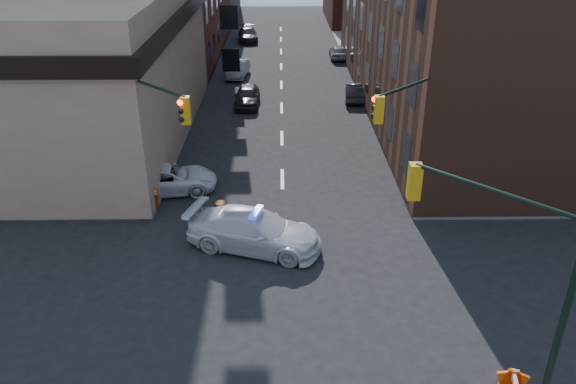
{
  "coord_description": "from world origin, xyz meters",
  "views": [
    {
      "loc": [
        -0.06,
        -17.01,
        12.85
      ],
      "look_at": [
        0.22,
        4.11,
        2.2
      ],
      "focal_mm": 35.0,
      "sensor_mm": 36.0,
      "label": 1
    }
  ],
  "objects_px": {
    "pickup": "(168,179)",
    "barrel_road": "(295,236)",
    "pedestrian_a": "(95,199)",
    "barrel_bank": "(221,212)",
    "pedestrian_b": "(69,174)",
    "parked_car_wnear": "(247,96)",
    "parked_car_wfar": "(238,69)",
    "barricade_nw_a": "(145,199)",
    "police_car": "(255,231)",
    "parked_car_enear": "(355,91)"
  },
  "relations": [
    {
      "from": "pickup",
      "to": "barrel_road",
      "type": "bearing_deg",
      "value": -138.7
    },
    {
      "from": "pedestrian_a",
      "to": "barrel_bank",
      "type": "bearing_deg",
      "value": 17.93
    },
    {
      "from": "pedestrian_a",
      "to": "barrel_road",
      "type": "height_order",
      "value": "pedestrian_a"
    },
    {
      "from": "pedestrian_b",
      "to": "barrel_bank",
      "type": "xyz_separation_m",
      "value": [
        7.92,
        -3.14,
        -0.51
      ]
    },
    {
      "from": "parked_car_wnear",
      "to": "parked_car_wfar",
      "type": "relative_size",
      "value": 1.02
    },
    {
      "from": "pickup",
      "to": "pedestrian_a",
      "type": "bearing_deg",
      "value": 124.34
    },
    {
      "from": "pedestrian_a",
      "to": "barricade_nw_a",
      "type": "bearing_deg",
      "value": 37.34
    },
    {
      "from": "parked_car_wfar",
      "to": "barrel_bank",
      "type": "xyz_separation_m",
      "value": [
        0.86,
        -24.96,
        -0.22
      ]
    },
    {
      "from": "police_car",
      "to": "pedestrian_a",
      "type": "relative_size",
      "value": 3.62
    },
    {
      "from": "pickup",
      "to": "barrel_bank",
      "type": "bearing_deg",
      "value": -144.5
    },
    {
      "from": "parked_car_enear",
      "to": "barrel_bank",
      "type": "xyz_separation_m",
      "value": [
        -8.34,
        -18.33,
        -0.18
      ]
    },
    {
      "from": "parked_car_enear",
      "to": "pedestrian_a",
      "type": "xyz_separation_m",
      "value": [
        -14.13,
        -17.93,
        0.29
      ]
    },
    {
      "from": "police_car",
      "to": "barricade_nw_a",
      "type": "distance_m",
      "value": 6.27
    },
    {
      "from": "parked_car_enear",
      "to": "pedestrian_a",
      "type": "distance_m",
      "value": 22.83
    },
    {
      "from": "parked_car_wnear",
      "to": "police_car",
      "type": "bearing_deg",
      "value": -84.8
    },
    {
      "from": "pickup",
      "to": "parked_car_enear",
      "type": "xyz_separation_m",
      "value": [
        11.3,
        15.28,
        -0.04
      ]
    },
    {
      "from": "police_car",
      "to": "parked_car_wfar",
      "type": "distance_m",
      "value": 27.42
    },
    {
      "from": "parked_car_wnear",
      "to": "barricade_nw_a",
      "type": "height_order",
      "value": "parked_car_wnear"
    },
    {
      "from": "police_car",
      "to": "parked_car_wfar",
      "type": "xyz_separation_m",
      "value": [
        -2.51,
        27.3,
        -0.14
      ]
    },
    {
      "from": "parked_car_enear",
      "to": "pedestrian_a",
      "type": "bearing_deg",
      "value": 57.15
    },
    {
      "from": "pedestrian_a",
      "to": "barrel_bank",
      "type": "height_order",
      "value": "pedestrian_a"
    },
    {
      "from": "parked_car_wfar",
      "to": "pedestrian_a",
      "type": "height_order",
      "value": "pedestrian_a"
    },
    {
      "from": "pickup",
      "to": "barricade_nw_a",
      "type": "bearing_deg",
      "value": 152.47
    },
    {
      "from": "parked_car_wfar",
      "to": "parked_car_enear",
      "type": "bearing_deg",
      "value": -29.27
    },
    {
      "from": "barrel_road",
      "to": "parked_car_wnear",
      "type": "bearing_deg",
      "value": 98.87
    },
    {
      "from": "pedestrian_a",
      "to": "barrel_bank",
      "type": "relative_size",
      "value": 1.69
    },
    {
      "from": "pedestrian_b",
      "to": "barricade_nw_a",
      "type": "relative_size",
      "value": 1.27
    },
    {
      "from": "parked_car_wnear",
      "to": "parked_car_enear",
      "type": "distance_m",
      "value": 8.11
    },
    {
      "from": "barrel_road",
      "to": "barrel_bank",
      "type": "relative_size",
      "value": 1.07
    },
    {
      "from": "police_car",
      "to": "barricade_nw_a",
      "type": "relative_size",
      "value": 4.4
    },
    {
      "from": "parked_car_wfar",
      "to": "pickup",
      "type": "bearing_deg",
      "value": -88.96
    },
    {
      "from": "parked_car_enear",
      "to": "barrel_road",
      "type": "height_order",
      "value": "parked_car_enear"
    },
    {
      "from": "police_car",
      "to": "pedestrian_b",
      "type": "xyz_separation_m",
      "value": [
        -9.57,
        5.48,
        0.15
      ]
    },
    {
      "from": "parked_car_wfar",
      "to": "barrel_bank",
      "type": "distance_m",
      "value": 24.97
    },
    {
      "from": "police_car",
      "to": "barrel_road",
      "type": "relative_size",
      "value": 5.7
    },
    {
      "from": "pedestrian_b",
      "to": "barrel_bank",
      "type": "bearing_deg",
      "value": -25.81
    },
    {
      "from": "parked_car_wfar",
      "to": "pedestrian_b",
      "type": "height_order",
      "value": "pedestrian_b"
    },
    {
      "from": "parked_car_wnear",
      "to": "parked_car_wfar",
      "type": "height_order",
      "value": "parked_car_wnear"
    },
    {
      "from": "pickup",
      "to": "parked_car_wnear",
      "type": "xyz_separation_m",
      "value": [
        3.3,
        13.98,
        0.03
      ]
    },
    {
      "from": "pedestrian_b",
      "to": "barricade_nw_a",
      "type": "height_order",
      "value": "pedestrian_b"
    },
    {
      "from": "parked_car_enear",
      "to": "pedestrian_b",
      "type": "relative_size",
      "value": 2.38
    },
    {
      "from": "pedestrian_b",
      "to": "police_car",
      "type": "bearing_deg",
      "value": -34.01
    },
    {
      "from": "barrel_road",
      "to": "pedestrian_a",
      "type": "bearing_deg",
      "value": 163.86
    },
    {
      "from": "police_car",
      "to": "parked_car_enear",
      "type": "height_order",
      "value": "police_car"
    },
    {
      "from": "barricade_nw_a",
      "to": "pickup",
      "type": "bearing_deg",
      "value": 83.91
    },
    {
      "from": "parked_car_enear",
      "to": "barricade_nw_a",
      "type": "bearing_deg",
      "value": 60.71
    },
    {
      "from": "parked_car_wfar",
      "to": "parked_car_enear",
      "type": "relative_size",
      "value": 1.06
    },
    {
      "from": "parked_car_wfar",
      "to": "barricade_nw_a",
      "type": "xyz_separation_m",
      "value": [
        -2.8,
        -23.97,
        -0.05
      ]
    },
    {
      "from": "pickup",
      "to": "parked_car_wfar",
      "type": "xyz_separation_m",
      "value": [
        2.1,
        21.92,
        -0.0
      ]
    },
    {
      "from": "parked_car_wfar",
      "to": "barrel_road",
      "type": "relative_size",
      "value": 4.15
    }
  ]
}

